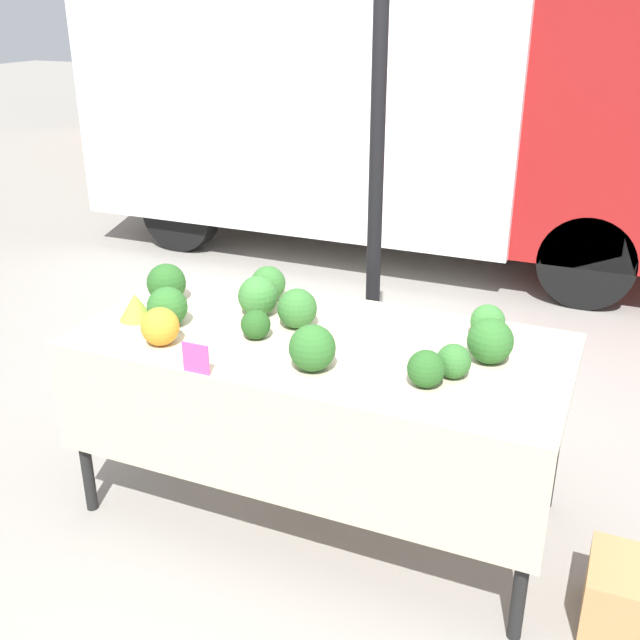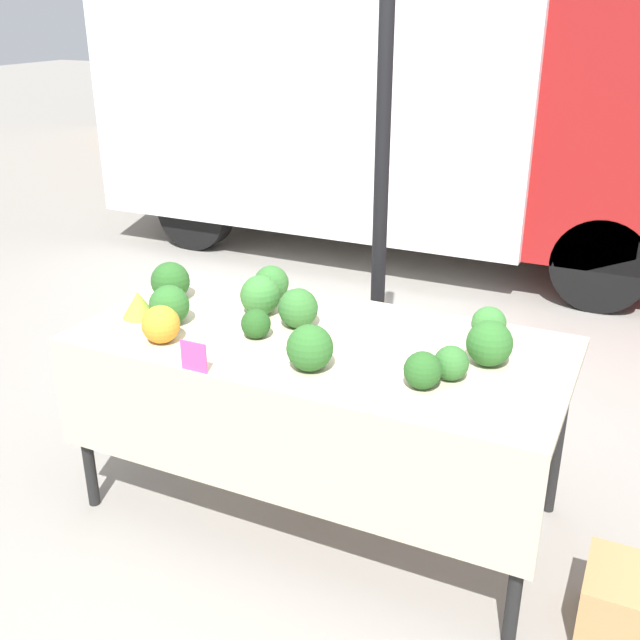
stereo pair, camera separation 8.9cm
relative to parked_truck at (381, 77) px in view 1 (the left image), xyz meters
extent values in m
plane|color=gray|center=(1.08, -3.85, -1.46)|extent=(40.00, 40.00, 0.00)
cylinder|color=black|center=(1.03, -3.07, -0.18)|extent=(0.07, 0.07, 2.56)
cube|color=white|center=(-0.50, 0.00, 0.09)|extent=(3.74, 2.20, 2.47)
cube|color=maroon|center=(2.05, 0.00, -0.26)|extent=(1.36, 2.02, 1.78)
cylinder|color=black|center=(1.91, -0.90, -1.12)|extent=(0.69, 0.22, 0.69)
cylinder|color=black|center=(1.91, 0.90, -1.12)|extent=(0.69, 0.22, 0.69)
cylinder|color=black|center=(-1.53, -0.90, -1.12)|extent=(0.69, 0.22, 0.69)
cylinder|color=black|center=(-1.53, 0.90, -1.12)|extent=(0.69, 0.22, 0.69)
cube|color=beige|center=(1.08, -3.85, -0.65)|extent=(1.96, 0.94, 0.03)
cube|color=beige|center=(1.08, -4.32, -0.89)|extent=(1.96, 0.01, 0.45)
cylinder|color=black|center=(0.16, -4.26, -1.06)|extent=(0.05, 0.05, 0.79)
cylinder|color=black|center=(2.01, -4.26, -1.06)|extent=(0.05, 0.05, 0.79)
cylinder|color=black|center=(0.16, -3.44, -1.06)|extent=(0.05, 0.05, 0.79)
cylinder|color=black|center=(2.01, -3.44, -1.06)|extent=(0.05, 0.05, 0.79)
sphere|color=orange|center=(0.53, -4.15, -0.56)|extent=(0.15, 0.15, 0.15)
cone|color=#93B238|center=(0.29, -3.98, -0.58)|extent=(0.14, 0.14, 0.11)
sphere|color=#23511E|center=(0.85, -3.95, -0.58)|extent=(0.12, 0.12, 0.12)
sphere|color=#285B23|center=(0.30, -3.75, -0.55)|extent=(0.17, 0.17, 0.17)
sphere|color=#285B23|center=(1.58, -4.08, -0.57)|extent=(0.13, 0.13, 0.13)
sphere|color=#336B2D|center=(0.95, -3.79, -0.55)|extent=(0.17, 0.17, 0.17)
sphere|color=#336B2D|center=(1.66, -3.97, -0.57)|extent=(0.13, 0.13, 0.13)
sphere|color=#387533|center=(1.70, -3.58, -0.57)|extent=(0.14, 0.14, 0.14)
sphere|color=#2D6628|center=(1.17, -4.11, -0.55)|extent=(0.17, 0.17, 0.17)
sphere|color=#2D6628|center=(1.75, -3.80, -0.55)|extent=(0.17, 0.17, 0.17)
sphere|color=#387533|center=(0.74, -3.73, -0.55)|extent=(0.17, 0.17, 0.17)
sphere|color=#2D6628|center=(0.45, -3.99, -0.55)|extent=(0.17, 0.17, 0.17)
sphere|color=#336B2D|center=(0.71, -3.56, -0.56)|extent=(0.16, 0.16, 0.16)
cube|color=#EF4793|center=(0.79, -4.31, -0.58)|extent=(0.11, 0.01, 0.12)
camera|label=1|loc=(2.16, -6.36, 0.62)|focal=42.00mm
camera|label=2|loc=(2.24, -6.32, 0.62)|focal=42.00mm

